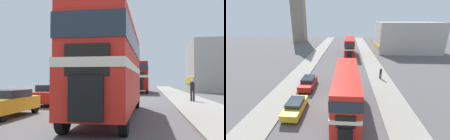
% 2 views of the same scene
% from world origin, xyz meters
% --- Properties ---
extents(ground_plane, '(120.00, 120.00, 0.00)m').
position_xyz_m(ground_plane, '(0.00, 0.00, 0.00)').
color(ground_plane, '#565454').
extents(sidewalk_right, '(3.50, 120.00, 0.12)m').
position_xyz_m(sidewalk_right, '(6.75, 0.00, 0.06)').
color(sidewalk_right, gray).
rests_on(sidewalk_right, ground_plane).
extents(double_decker_bus, '(2.40, 10.45, 4.45)m').
position_xyz_m(double_decker_bus, '(1.45, -1.11, 2.64)').
color(double_decker_bus, red).
rests_on(double_decker_bus, ground_plane).
extents(bus_distant, '(2.38, 10.82, 4.37)m').
position_xyz_m(bus_distant, '(1.91, 24.20, 2.59)').
color(bus_distant, '#B2140F').
rests_on(bus_distant, ground_plane).
extents(car_parked_near, '(1.68, 3.98, 1.35)m').
position_xyz_m(car_parked_near, '(-3.78, -1.85, 0.71)').
color(car_parked_near, gold).
rests_on(car_parked_near, ground_plane).
extents(car_parked_mid, '(1.77, 4.42, 1.49)m').
position_xyz_m(car_parked_mid, '(-3.95, 4.10, 0.77)').
color(car_parked_mid, red).
rests_on(car_parked_mid, ground_plane).
extents(pedestrian_walking, '(0.36, 0.36, 1.78)m').
position_xyz_m(pedestrian_walking, '(6.82, 7.81, 1.13)').
color(pedestrian_walking, '#282833').
rests_on(pedestrian_walking, sidewalk_right).
extents(church_tower, '(4.93, 4.93, 33.61)m').
position_xyz_m(church_tower, '(-18.02, 46.62, 17.16)').
color(church_tower, gray).
rests_on(church_tower, ground_plane).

